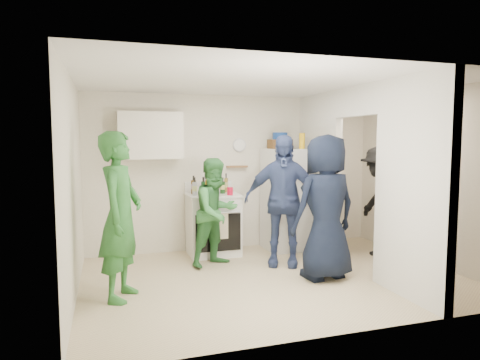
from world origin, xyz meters
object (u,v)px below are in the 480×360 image
person_denim (282,201)px  wicker_basket (280,144)px  stove (213,224)px  yellow_cup_stack_top (302,141)px  person_green_left (121,216)px  person_navy (326,207)px  blue_bowl (280,136)px  fridge (286,199)px  person_green_center (216,212)px  person_nook (380,202)px

person_denim → wicker_basket: bearing=95.8°
stove → wicker_basket: wicker_basket is taller
wicker_basket → yellow_cup_stack_top: bearing=-25.1°
yellow_cup_stack_top → person_green_left: bearing=-154.2°
person_denim → person_navy: bearing=-42.4°
person_denim → person_navy: 0.78m
yellow_cup_stack_top → person_denim: yellow_cup_stack_top is taller
wicker_basket → blue_bowl: 0.13m
stove → blue_bowl: (1.12, 0.02, 1.37)m
fridge → wicker_basket: bearing=153.4°
person_navy → yellow_cup_stack_top: bearing=-112.4°
stove → person_green_center: bearing=-99.3°
person_green_left → person_nook: size_ratio=1.11×
person_navy → person_nook: bearing=-161.5°
person_green_center → person_navy: bearing=-65.0°
person_nook → fridge: bearing=-111.5°
wicker_basket → person_green_left: 3.08m
stove → wicker_basket: size_ratio=2.71×
stove → person_navy: bearing=-55.1°
person_green_left → person_nook: (3.81, 0.62, -0.09)m
person_green_left → blue_bowl: bearing=-37.4°
yellow_cup_stack_top → person_navy: bearing=-103.5°
blue_bowl → person_denim: (-0.31, -0.87, -0.92)m
yellow_cup_stack_top → person_green_left: size_ratio=0.13×
person_green_center → stove: bearing=55.2°
blue_bowl → person_green_left: blue_bowl is taller
wicker_basket → person_nook: wicker_basket is taller
blue_bowl → person_navy: (-0.02, -1.59, -0.92)m
stove → person_denim: bearing=-46.4°
yellow_cup_stack_top → person_navy: (-0.34, -1.44, -0.84)m
fridge → person_nook: (1.16, -0.87, 0.03)m
wicker_basket → person_denim: 1.22m
blue_bowl → person_green_center: size_ratio=0.16×
wicker_basket → person_green_left: (-2.55, -1.54, -0.78)m
person_denim → person_nook: bearing=23.8°
stove → person_green_left: bearing=-133.2°
fridge → blue_bowl: (-0.10, 0.05, 1.03)m
stove → fridge: bearing=-1.4°
person_green_center → yellow_cup_stack_top: bearing=-9.0°
wicker_basket → blue_bowl: size_ratio=1.46×
blue_bowl → person_green_center: blue_bowl is taller
fridge → blue_bowl: bearing=153.4°
wicker_basket → yellow_cup_stack_top: size_ratio=1.40×
yellow_cup_stack_top → person_denim: (-0.63, -0.72, -0.84)m
yellow_cup_stack_top → person_nook: yellow_cup_stack_top is taller
wicker_basket → yellow_cup_stack_top: (0.32, -0.15, 0.05)m
yellow_cup_stack_top → person_green_left: (-2.87, -1.39, -0.83)m
person_navy → person_nook: person_navy is taller
person_denim → stove: bearing=159.3°
person_green_left → person_green_center: person_green_left is taller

